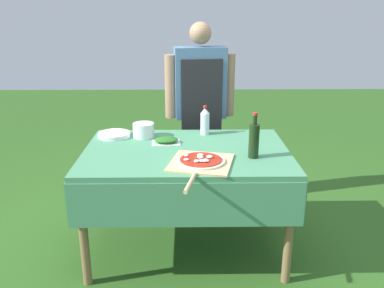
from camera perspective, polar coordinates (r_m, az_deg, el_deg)
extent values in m
plane|color=#2D5B1E|center=(3.07, -0.69, -14.15)|extent=(12.00, 12.00, 0.00)
cube|color=#478960|center=(2.74, -0.75, -1.15)|extent=(1.38, 0.94, 0.04)
cube|color=#478960|center=(2.37, -0.70, -8.63)|extent=(1.38, 0.01, 0.28)
cube|color=#478960|center=(3.24, -0.76, -0.95)|extent=(1.38, 0.01, 0.28)
cube|color=#478960|center=(2.88, -14.66, -4.14)|extent=(0.01, 0.94, 0.28)
cube|color=#478960|center=(2.89, 13.18, -4.01)|extent=(0.01, 0.94, 0.28)
cylinder|color=olive|center=(2.61, -14.94, -12.05)|extent=(0.06, 0.06, 0.72)
cylinder|color=olive|center=(2.61, 13.55, -11.91)|extent=(0.06, 0.06, 0.72)
cylinder|color=olive|center=(3.32, -11.68, -4.90)|extent=(0.06, 0.06, 0.72)
cylinder|color=olive|center=(3.32, 10.20, -4.80)|extent=(0.06, 0.06, 0.72)
cylinder|color=#70604C|center=(3.59, 2.32, -2.15)|extent=(0.11, 0.11, 0.78)
cylinder|color=#70604C|center=(3.57, -0.11, -2.27)|extent=(0.11, 0.11, 0.78)
cube|color=#4C7099|center=(3.40, 1.18, 8.58)|extent=(0.44, 0.23, 0.58)
cube|color=#232326|center=(3.35, 1.42, 4.60)|extent=(0.34, 0.05, 0.85)
cylinder|color=#A37A5B|center=(3.45, 5.27, 8.22)|extent=(0.09, 0.09, 0.52)
cylinder|color=#A37A5B|center=(3.37, -3.01, 8.03)|extent=(0.09, 0.09, 0.52)
sphere|color=#A37A5B|center=(3.35, 1.23, 15.30)|extent=(0.18, 0.18, 0.18)
cube|color=#D1B27F|center=(2.49, 1.33, -2.63)|extent=(0.44, 0.44, 0.01)
cylinder|color=#D1B27F|center=(2.21, -0.16, -5.46)|extent=(0.08, 0.25, 0.02)
cylinder|color=beige|center=(2.49, 1.33, -2.37)|extent=(0.29, 0.29, 0.01)
cylinder|color=#B22819|center=(2.49, 1.33, -2.19)|extent=(0.26, 0.26, 0.00)
ellipsoid|color=white|center=(2.43, 0.72, -2.40)|extent=(0.04, 0.04, 0.02)
ellipsoid|color=white|center=(2.44, 2.17, -2.35)|extent=(0.03, 0.04, 0.01)
ellipsoid|color=white|center=(2.46, -0.67, -2.19)|extent=(0.03, 0.03, 0.01)
ellipsoid|color=white|center=(2.45, 1.90, -2.30)|extent=(0.05, 0.05, 0.02)
ellipsoid|color=white|center=(2.49, 1.24, -1.84)|extent=(0.05, 0.06, 0.02)
ellipsoid|color=white|center=(2.44, 1.36, -2.36)|extent=(0.04, 0.04, 0.01)
ellipsoid|color=white|center=(2.54, 1.23, -1.53)|extent=(0.05, 0.04, 0.01)
ellipsoid|color=white|center=(2.53, -0.77, -1.59)|extent=(0.03, 0.04, 0.01)
ellipsoid|color=white|center=(2.51, 2.54, -1.78)|extent=(0.05, 0.05, 0.02)
ellipsoid|color=#286B23|center=(2.51, 0.61, -1.90)|extent=(0.02, 0.03, 0.00)
ellipsoid|color=#286B23|center=(2.51, 1.37, -1.85)|extent=(0.03, 0.02, 0.00)
ellipsoid|color=#286B23|center=(2.50, 2.82, -2.00)|extent=(0.02, 0.03, 0.00)
ellipsoid|color=#286B23|center=(2.48, 1.99, -2.14)|extent=(0.02, 0.03, 0.00)
cylinder|color=black|center=(2.59, 8.74, 0.40)|extent=(0.07, 0.07, 0.22)
cylinder|color=black|center=(2.55, 8.89, 3.36)|extent=(0.03, 0.03, 0.06)
cylinder|color=#B22823|center=(2.54, 8.93, 4.20)|extent=(0.03, 0.03, 0.02)
cylinder|color=silver|center=(3.05, 1.87, 2.86)|extent=(0.07, 0.07, 0.16)
cone|color=silver|center=(3.03, 1.89, 4.70)|extent=(0.07, 0.07, 0.04)
cylinder|color=#B22823|center=(3.02, 1.90, 5.24)|extent=(0.03, 0.03, 0.02)
cube|color=silver|center=(2.87, -3.59, 0.18)|extent=(0.21, 0.15, 0.01)
ellipsoid|color=#286B23|center=(2.87, -3.60, 0.59)|extent=(0.18, 0.13, 0.04)
cylinder|color=silver|center=(3.01, -6.76, 1.93)|extent=(0.16, 0.16, 0.11)
cylinder|color=white|center=(3.07, -10.81, 1.07)|extent=(0.24, 0.24, 0.00)
cylinder|color=white|center=(3.07, -10.82, 1.16)|extent=(0.24, 0.24, 0.00)
cylinder|color=white|center=(3.06, -10.82, 1.25)|extent=(0.24, 0.24, 0.00)
cylinder|color=white|center=(3.06, -10.83, 1.34)|extent=(0.24, 0.24, 0.00)
cylinder|color=white|center=(3.06, -10.84, 1.43)|extent=(0.24, 0.24, 0.00)
cylinder|color=white|center=(3.06, -10.84, 1.52)|extent=(0.24, 0.24, 0.00)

